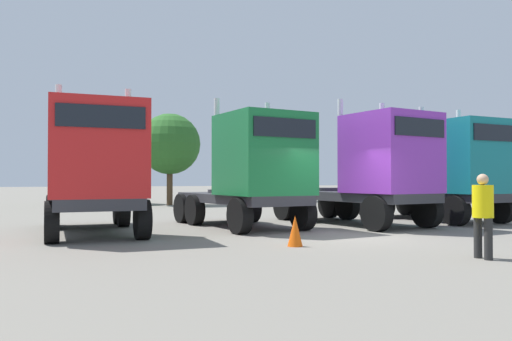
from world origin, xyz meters
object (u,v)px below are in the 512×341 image
(semi_truck_red, at_px, (95,169))
(semi_truck_teal, at_px, (454,171))
(visitor_in_hivis, at_px, (483,210))
(semi_truck_purple, at_px, (376,169))
(traffic_cone_near, at_px, (295,231))
(semi_truck_green, at_px, (255,169))

(semi_truck_red, xyz_separation_m, semi_truck_teal, (12.58, 0.24, 0.02))
(semi_truck_teal, height_order, visitor_in_hivis, semi_truck_teal)
(semi_truck_red, height_order, visitor_in_hivis, semi_truck_red)
(semi_truck_red, xyz_separation_m, semi_truck_purple, (8.91, -0.20, 0.05))
(semi_truck_red, height_order, traffic_cone_near, semi_truck_red)
(semi_truck_teal, distance_m, visitor_in_hivis, 9.04)
(semi_truck_purple, distance_m, traffic_cone_near, 6.03)
(semi_truck_teal, distance_m, traffic_cone_near, 9.34)
(traffic_cone_near, bearing_deg, semi_truck_teal, 25.77)
(semi_truck_purple, distance_m, visitor_in_hivis, 6.92)
(semi_truck_purple, xyz_separation_m, semi_truck_teal, (3.67, 0.45, -0.02))
(semi_truck_red, distance_m, semi_truck_purple, 8.91)
(semi_truck_teal, relative_size, traffic_cone_near, 8.58)
(semi_truck_purple, height_order, visitor_in_hivis, semi_truck_purple)
(semi_truck_red, xyz_separation_m, semi_truck_green, (4.85, 0.41, 0.02))
(semi_truck_red, height_order, semi_truck_green, semi_truck_red)
(semi_truck_purple, bearing_deg, semi_truck_red, -101.18)
(semi_truck_teal, bearing_deg, visitor_in_hivis, -43.64)
(semi_truck_teal, bearing_deg, traffic_cone_near, -69.29)
(traffic_cone_near, bearing_deg, semi_truck_green, 82.33)
(semi_truck_green, bearing_deg, semi_truck_teal, 79.83)
(semi_truck_green, xyz_separation_m, semi_truck_purple, (4.06, -0.62, 0.03))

